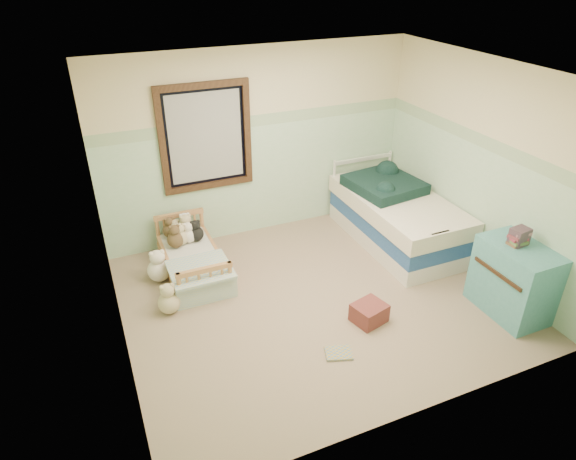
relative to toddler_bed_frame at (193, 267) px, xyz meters
name	(u,v)px	position (x,y,z in m)	size (l,w,h in m)	color
floor	(316,299)	(1.16, -1.05, -0.09)	(4.20, 3.60, 0.02)	#776654
ceiling	(324,74)	(1.16, -1.05, 2.43)	(4.20, 3.60, 0.02)	silver
wall_back	(258,144)	(1.16, 0.75, 1.17)	(4.20, 0.04, 2.50)	beige
wall_front	(428,298)	(1.16, -2.85, 1.17)	(4.20, 0.04, 2.50)	beige
wall_left	(105,241)	(-0.94, -1.05, 1.17)	(0.04, 3.60, 2.50)	beige
wall_right	(481,169)	(3.26, -1.05, 1.17)	(0.04, 3.60, 2.50)	beige
wainscot_mint	(260,180)	(1.16, 0.74, 0.67)	(4.20, 0.01, 1.50)	#9FCA9F
border_strip	(258,120)	(1.16, 0.74, 1.49)	(4.20, 0.01, 0.15)	#50865C
window_frame	(206,138)	(0.46, 0.71, 1.37)	(1.16, 0.06, 1.36)	black
window_blinds	(206,137)	(0.46, 0.72, 1.37)	(0.92, 0.01, 1.12)	beige
toddler_bed_frame	(193,267)	(0.00, 0.00, 0.00)	(0.64, 1.28, 0.16)	#A86838
toddler_mattress	(192,258)	(0.00, 0.00, 0.14)	(0.58, 1.22, 0.12)	silver
patchwork_quilt	(200,269)	(0.00, -0.40, 0.22)	(0.69, 0.64, 0.03)	#6C99DC
plush_bed_brown	(170,230)	(-0.15, 0.50, 0.29)	(0.19, 0.19, 0.19)	brown
plush_bed_white	(186,227)	(0.05, 0.50, 0.30)	(0.20, 0.20, 0.20)	white
plush_bed_tan	(178,237)	(-0.10, 0.28, 0.30)	(0.19, 0.19, 0.19)	#CBB88C
plush_bed_dark	(196,234)	(0.13, 0.28, 0.30)	(0.19, 0.19, 0.19)	black
plush_floor_cream	(159,270)	(-0.41, 0.02, 0.06)	(0.28, 0.28, 0.28)	white
plush_floor_tan	(169,303)	(-0.42, -0.64, 0.04)	(0.25, 0.25, 0.25)	#CBB88C
twin_bed_frame	(395,234)	(2.71, -0.32, 0.03)	(0.98, 1.97, 0.22)	white
twin_boxspring	(397,220)	(2.71, -0.32, 0.25)	(0.98, 1.97, 0.22)	navy
twin_mattress	(399,205)	(2.71, -0.32, 0.47)	(1.02, 2.00, 0.22)	silver
teal_blanket	(384,184)	(2.66, -0.02, 0.65)	(0.84, 0.88, 0.14)	black
dresser	(514,280)	(3.00, -2.07, 0.33)	(0.51, 0.81, 0.81)	teal
book_stack	(519,236)	(3.00, -2.01, 0.82)	(0.19, 0.14, 0.19)	#5B2A2F
red_pillow	(369,313)	(1.50, -1.63, 0.02)	(0.33, 0.29, 0.21)	#A4312A
floor_book	(339,353)	(0.97, -1.96, -0.07)	(0.26, 0.20, 0.02)	gold
extra_plush_0	(180,238)	(-0.07, 0.26, 0.30)	(0.20, 0.20, 0.20)	#CBB88C
extra_plush_1	(187,230)	(0.04, 0.41, 0.31)	(0.22, 0.22, 0.22)	#CBB88C
extra_plush_2	(176,240)	(-0.14, 0.23, 0.31)	(0.21, 0.21, 0.21)	brown
extra_plush_3	(176,231)	(-0.08, 0.47, 0.28)	(0.17, 0.17, 0.17)	#CBB88C
extra_plush_4	(189,235)	(0.04, 0.28, 0.29)	(0.19, 0.19, 0.19)	white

